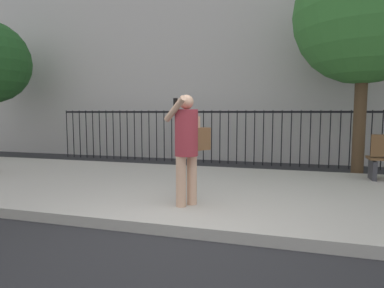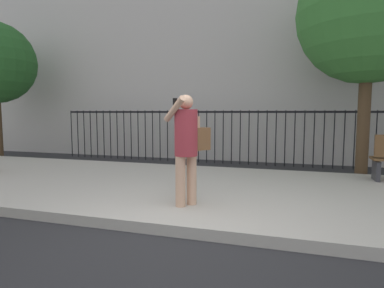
{
  "view_description": "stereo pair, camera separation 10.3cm",
  "coord_description": "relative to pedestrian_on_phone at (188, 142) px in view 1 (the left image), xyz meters",
  "views": [
    {
      "loc": [
        1.2,
        -3.65,
        1.54
      ],
      "look_at": [
        -0.17,
        1.18,
        1.04
      ],
      "focal_mm": 30.31,
      "sensor_mm": 36.0,
      "label": 1
    },
    {
      "loc": [
        1.3,
        -3.62,
        1.54
      ],
      "look_at": [
        -0.17,
        1.18,
        1.04
      ],
      "focal_mm": 30.31,
      "sensor_mm": 36.0,
      "label": 2
    }
  ],
  "objects": [
    {
      "name": "ground_plane",
      "position": [
        0.15,
        -0.91,
        -1.1
      ],
      "size": [
        60.0,
        60.0,
        0.0
      ],
      "primitive_type": "plane",
      "color": "#28282B"
    },
    {
      "name": "iron_fence",
      "position": [
        0.15,
        4.99,
        -0.08
      ],
      "size": [
        12.03,
        0.04,
        1.6
      ],
      "color": "black",
      "rests_on": "ground"
    },
    {
      "name": "sidewalk",
      "position": [
        0.15,
        1.29,
        -1.03
      ],
      "size": [
        28.0,
        4.4,
        0.15
      ],
      "primitive_type": "cube",
      "color": "#B2ADA3",
      "rests_on": "ground"
    },
    {
      "name": "street_tree_mid",
      "position": [
        3.05,
        3.78,
        2.64
      ],
      "size": [
        3.15,
        3.15,
        5.34
      ],
      "color": "#4C3823",
      "rests_on": "ground"
    },
    {
      "name": "pedestrian_on_phone",
      "position": [
        0.0,
        0.0,
        0.0
      ],
      "size": [
        0.65,
        0.71,
        1.64
      ],
      "color": "tan",
      "rests_on": "sidewalk"
    }
  ]
}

